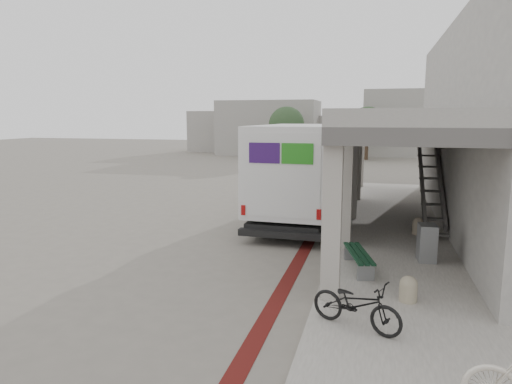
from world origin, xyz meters
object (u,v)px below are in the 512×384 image
(fedex_truck, at_px, (304,169))
(bench, at_px, (359,257))
(utility_cabinet, at_px, (427,243))
(bicycle_black, at_px, (356,304))

(fedex_truck, bearing_deg, bench, -67.18)
(utility_cabinet, bearing_deg, bicycle_black, -114.03)
(bench, xyz_separation_m, utility_cabinet, (1.70, 1.18, 0.17))
(fedex_truck, height_order, bench, fedex_truck)
(fedex_truck, height_order, bicycle_black, fedex_truck)
(bench, height_order, bicycle_black, bicycle_black)
(bench, bearing_deg, fedex_truck, 96.86)
(bicycle_black, bearing_deg, bench, 24.78)
(bicycle_black, bearing_deg, utility_cabinet, 3.33)
(bench, bearing_deg, utility_cabinet, 20.14)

